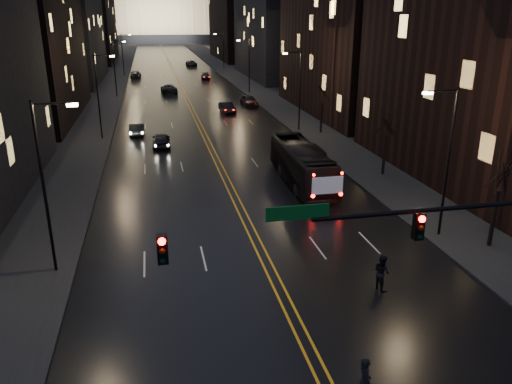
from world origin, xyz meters
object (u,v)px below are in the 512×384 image
pedestrian_a (365,381)px  pedestrian_b (382,272)px  oncoming_car_b (137,129)px  traffic_signal (477,233)px  bus (302,164)px  receding_car_a (227,108)px  oncoming_car_a (161,140)px

pedestrian_a → pedestrian_b: 8.02m
oncoming_car_b → pedestrian_a: bearing=102.3°
traffic_signal → bus: 21.83m
traffic_signal → oncoming_car_b: size_ratio=4.09×
receding_car_a → pedestrian_a: 55.03m
pedestrian_a → oncoming_car_a: bearing=9.5°
pedestrian_a → traffic_signal: bearing=-67.4°
bus → oncoming_car_a: bus is taller
traffic_signal → pedestrian_b: size_ratio=9.47×
receding_car_a → pedestrian_b: bearing=-95.9°
traffic_signal → bus: (-0.13, 21.54, -3.52)m
oncoming_car_b → oncoming_car_a: bearing=114.1°
pedestrian_b → receding_car_a: bearing=-13.6°
traffic_signal → bus: bearing=90.3°
bus → receding_car_a: bearing=93.5°
oncoming_car_b → pedestrian_b: bearing=110.0°
traffic_signal → oncoming_car_b: bearing=107.7°
traffic_signal → oncoming_car_a: (-10.75, 35.44, -4.36)m
traffic_signal → pedestrian_a: 6.78m
pedestrian_a → bus: bearing=-10.9°
receding_car_a → pedestrian_b: pedestrian_b is taller
bus → oncoming_car_b: bus is taller
bus → oncoming_car_a: 17.52m
bus → oncoming_car_b: (-13.14, 19.96, -0.88)m
pedestrian_a → pedestrian_b: pedestrian_a is taller
bus → pedestrian_a: 24.03m
oncoming_car_a → pedestrian_a: bearing=100.1°
oncoming_car_a → pedestrian_a: size_ratio=2.36×
receding_car_a → pedestrian_b: (0.31, -47.91, 0.21)m
oncoming_car_a → pedestrian_b: bearing=109.0°
traffic_signal → oncoming_car_a: size_ratio=3.95×
traffic_signal → pedestrian_a: bearing=-158.1°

